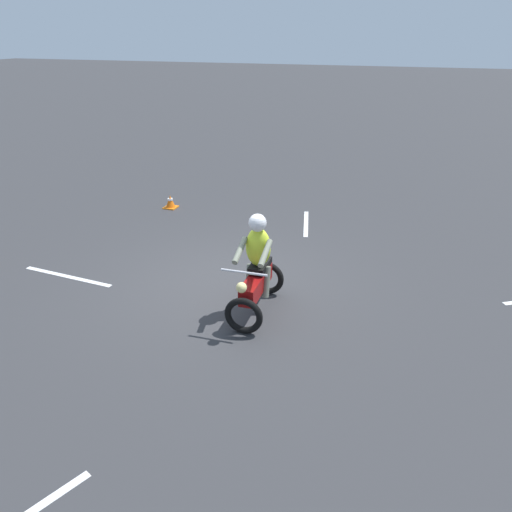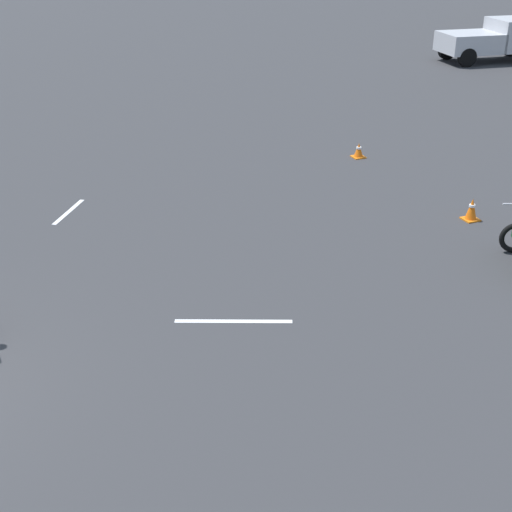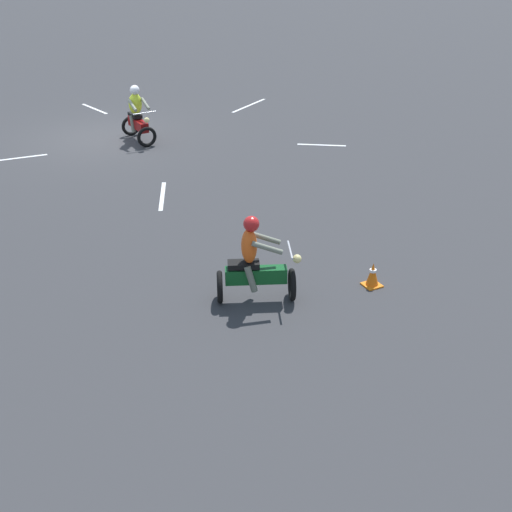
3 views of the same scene
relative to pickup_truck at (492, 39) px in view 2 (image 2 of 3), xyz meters
name	(u,v)px [view 2 (image 2 of 3)]	position (x,y,z in m)	size (l,w,h in m)	color
pickup_truck	(492,39)	(0.00, 0.00, 0.00)	(2.49, 4.36, 1.73)	black
traffic_cone_near_left	(472,210)	(13.94, -11.80, -0.70)	(0.32, 0.32, 0.48)	orange
traffic_cone_near_right	(359,151)	(9.37, -11.85, -0.74)	(0.32, 0.32, 0.38)	orange
lane_stripe_ne	(234,321)	(15.85, -17.86, -0.92)	(0.10, 1.86, 0.01)	silver
lane_stripe_nw	(69,212)	(10.24, -19.51, -0.92)	(0.10, 1.43, 0.01)	silver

